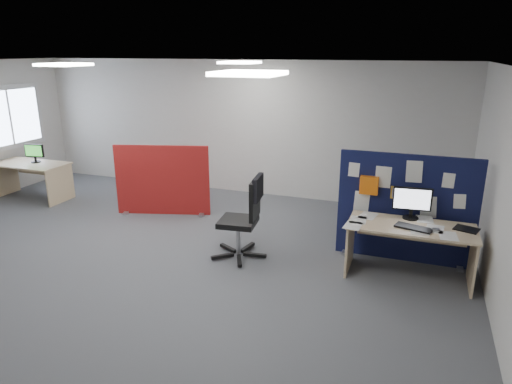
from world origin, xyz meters
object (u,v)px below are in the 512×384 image
(main_desk, at_px, (410,237))
(monitor_second, at_px, (34,152))
(office_chair, at_px, (246,213))
(red_divider, at_px, (162,181))
(navy_divider, at_px, (404,208))
(monitor_main, at_px, (412,202))
(second_desk, at_px, (32,172))

(main_desk, bearing_deg, monitor_second, 172.04)
(monitor_second, bearing_deg, office_chair, -23.18)
(red_divider, xyz_separation_m, monitor_second, (-2.90, 0.01, 0.30))
(navy_divider, height_order, monitor_second, navy_divider)
(main_desk, relative_size, office_chair, 1.31)
(monitor_second, height_order, office_chair, office_chair)
(navy_divider, xyz_separation_m, red_divider, (-4.17, 0.51, -0.15))
(monitor_main, xyz_separation_m, office_chair, (-2.18, -0.42, -0.28))
(monitor_main, distance_m, office_chair, 2.24)
(second_desk, bearing_deg, main_desk, -7.33)
(monitor_main, bearing_deg, monitor_second, 168.39)
(monitor_main, height_order, second_desk, monitor_main)
(second_desk, bearing_deg, office_chair, -12.60)
(main_desk, xyz_separation_m, office_chair, (-2.21, -0.20, 0.14))
(navy_divider, height_order, second_desk, navy_divider)
(monitor_main, relative_size, red_divider, 0.30)
(monitor_main, bearing_deg, office_chair, -174.55)
(navy_divider, xyz_separation_m, monitor_main, (0.09, -0.27, 0.19))
(main_desk, xyz_separation_m, monitor_second, (-7.19, 1.01, 0.38))
(navy_divider, distance_m, red_divider, 4.21)
(office_chair, bearing_deg, navy_divider, 11.16)
(main_desk, bearing_deg, monitor_main, 96.66)
(navy_divider, height_order, main_desk, navy_divider)
(main_desk, relative_size, monitor_second, 4.00)
(red_divider, xyz_separation_m, office_chair, (2.08, -1.20, 0.06))
(monitor_main, distance_m, second_desk, 7.28)
(main_desk, height_order, red_divider, red_divider)
(second_desk, bearing_deg, navy_divider, -3.57)
(red_divider, height_order, monitor_second, red_divider)
(main_desk, bearing_deg, office_chair, -174.95)
(main_desk, xyz_separation_m, second_desk, (-7.26, 0.93, -0.00))
(red_divider, xyz_separation_m, second_desk, (-2.97, -0.07, -0.08))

